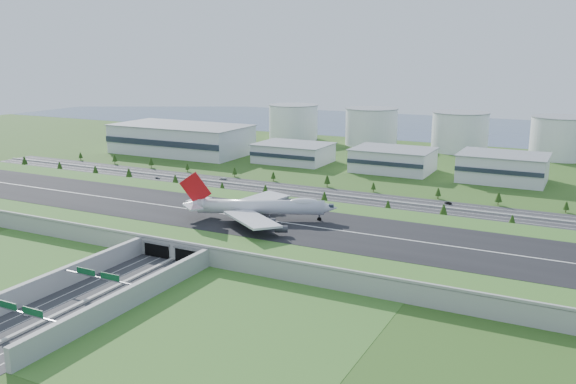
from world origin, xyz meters
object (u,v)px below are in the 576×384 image
at_px(car_0, 115,275).
at_px(car_3, 23,349).
at_px(boeing_747, 260,207).
at_px(car_5, 448,203).
at_px(car_2, 150,279).
at_px(car_7, 223,178).
at_px(fuel_tank_a, 293,122).
at_px(car_4, 158,178).
at_px(car_1, 31,312).

relative_size(car_0, car_3, 0.71).
distance_m(boeing_747, car_5, 127.89).
relative_size(car_2, car_7, 0.88).
height_order(car_2, car_5, car_5).
xyz_separation_m(fuel_tank_a, car_0, (111.94, -387.53, -16.72)).
bearing_deg(car_3, fuel_tank_a, -79.39).
bearing_deg(boeing_747, car_4, 123.71).
xyz_separation_m(fuel_tank_a, boeing_747, (136.30, -310.63, -2.64)).
bearing_deg(car_0, fuel_tank_a, 127.92).
xyz_separation_m(car_1, car_3, (20.46, -20.54, -0.05)).
bearing_deg(car_1, car_0, 86.25).
relative_size(car_1, car_3, 0.94).
height_order(car_1, car_7, car_1).
height_order(car_1, car_3, car_1).
bearing_deg(car_2, car_4, -39.31).
relative_size(boeing_747, car_5, 16.43).
bearing_deg(car_1, car_5, 64.75).
height_order(car_1, car_5, car_1).
xyz_separation_m(fuel_tank_a, car_4, (3.06, -225.20, -16.69)).
bearing_deg(fuel_tank_a, car_2, -71.62).
distance_m(car_0, car_7, 193.40).
relative_size(fuel_tank_a, car_3, 9.18).
xyz_separation_m(boeing_747, car_1, (-25.49, -117.99, -13.90)).
relative_size(car_1, car_5, 1.13).
height_order(boeing_747, car_0, boeing_747).
xyz_separation_m(car_1, car_5, (95.45, 224.13, -0.10)).
distance_m(car_0, car_3, 64.59).
relative_size(fuel_tank_a, boeing_747, 0.68).
relative_size(car_2, car_5, 1.12).
bearing_deg(car_4, fuel_tank_a, 9.27).
distance_m(car_3, car_5, 255.91).
xyz_separation_m(boeing_747, car_5, (69.96, 106.14, -14.00)).
height_order(car_0, car_4, car_4).
bearing_deg(car_0, car_5, 84.54).
distance_m(car_3, car_4, 258.07).
distance_m(car_4, car_7, 47.26).
xyz_separation_m(fuel_tank_a, car_5, (206.27, -204.49, -16.64)).
bearing_deg(car_0, car_2, 31.14).
bearing_deg(car_2, car_5, -100.81).
xyz_separation_m(fuel_tank_a, car_7, (46.10, -205.68, -16.55)).
height_order(car_2, car_7, car_7).
bearing_deg(car_3, car_7, -76.40).
xyz_separation_m(car_1, car_7, (-64.72, 222.94, -0.01)).
bearing_deg(car_2, boeing_747, -83.77).
xyz_separation_m(boeing_747, car_2, (-8.38, -74.28, -14.04)).
xyz_separation_m(fuel_tank_a, car_3, (131.27, -449.16, -16.59)).
bearing_deg(car_3, car_4, -65.89).
bearing_deg(car_0, car_4, 145.66).
distance_m(car_2, car_7, 197.02).
xyz_separation_m(car_1, car_4, (-107.75, 203.42, -0.14)).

